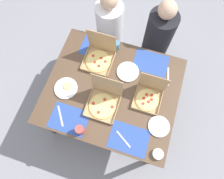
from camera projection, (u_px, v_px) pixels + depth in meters
name	position (u px, v px, depth m)	size (l,w,h in m)	color
ground_plane	(112.00, 108.00, 2.73)	(6.00, 6.00, 0.00)	gray
dining_table	(112.00, 93.00, 2.14)	(1.32, 1.13, 0.72)	#3F3328
placemat_near_left	(69.00, 119.00, 1.94)	(0.36, 0.26, 0.00)	#2D4C9E
placemat_near_right	(129.00, 139.00, 1.88)	(0.36, 0.26, 0.00)	#2D4C9E
placemat_far_left	(98.00, 48.00, 2.22)	(0.36, 0.26, 0.00)	#2D4C9E
placemat_far_right	(151.00, 63.00, 2.15)	(0.36, 0.26, 0.00)	#2D4C9E
pizza_box_corner_right	(99.00, 57.00, 2.12)	(0.30, 0.30, 0.34)	tan
pizza_box_corner_left	(103.00, 101.00, 1.95)	(0.30, 0.31, 0.34)	tan
pizza_box_center	(149.00, 96.00, 1.98)	(0.26, 0.27, 0.30)	tan
plate_far_left	(66.00, 88.00, 2.04)	(0.23, 0.23, 0.03)	white
plate_far_right	(128.00, 72.00, 2.11)	(0.23, 0.23, 0.02)	white
plate_near_left	(159.00, 126.00, 1.91)	(0.20, 0.20, 0.02)	white
cup_clear_left	(117.00, 45.00, 2.17)	(0.07, 0.07, 0.09)	teal
cup_spare	(80.00, 130.00, 1.85)	(0.08, 0.08, 0.11)	#BF4742
condiment_bowl	(158.00, 154.00, 1.81)	(0.10, 0.10, 0.04)	white
knife_by_near_left	(60.00, 116.00, 1.95)	(0.21, 0.02, 0.01)	#B7B7BC
fork_by_far_right	(123.00, 139.00, 1.87)	(0.19, 0.02, 0.01)	#B7B7BC
knife_by_far_left	(168.00, 77.00, 2.09)	(0.21, 0.02, 0.01)	#B7B7BC
diner_left_seat	(110.00, 31.00, 2.57)	(0.32, 0.32, 1.10)	white
diner_right_seat	(156.00, 42.00, 2.48)	(0.32, 0.32, 1.16)	black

